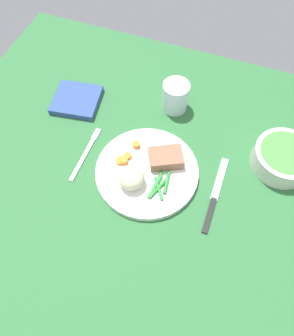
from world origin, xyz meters
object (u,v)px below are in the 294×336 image
(fork, at_px, (85,154))
(knife, at_px, (215,196))
(meat_portion, at_px, (166,158))
(water_glass, at_px, (175,98))
(napkin, at_px, (77,100))
(dinner_plate, at_px, (147,172))
(salad_bowl, at_px, (283,157))

(fork, height_order, knife, knife)
(meat_portion, relative_size, knife, 0.39)
(knife, bearing_deg, water_glass, 131.01)
(meat_portion, xyz_separation_m, knife, (0.14, -0.04, -0.03))
(water_glass, bearing_deg, napkin, -163.46)
(fork, relative_size, water_glass, 1.99)
(meat_portion, height_order, water_glass, water_glass)
(meat_portion, xyz_separation_m, napkin, (-0.30, 0.11, -0.02))
(knife, height_order, water_glass, water_glass)
(dinner_plate, height_order, meat_portion, meat_portion)
(knife, bearing_deg, dinner_plate, -177.23)
(knife, xyz_separation_m, napkin, (-0.44, 0.15, 0.01))
(meat_portion, height_order, napkin, meat_portion)
(knife, distance_m, napkin, 0.46)
(fork, relative_size, salad_bowl, 1.14)
(meat_portion, relative_size, water_glass, 0.96)
(water_glass, height_order, salad_bowl, water_glass)
(meat_portion, distance_m, napkin, 0.32)
(dinner_plate, relative_size, meat_portion, 3.12)
(fork, relative_size, napkin, 1.34)
(dinner_plate, xyz_separation_m, meat_portion, (0.03, 0.04, 0.02))
(dinner_plate, bearing_deg, fork, -179.11)
(fork, height_order, salad_bowl, salad_bowl)
(fork, xyz_separation_m, water_glass, (0.16, 0.23, 0.03))
(salad_bowl, xyz_separation_m, napkin, (-0.56, 0.01, -0.02))
(water_glass, distance_m, salad_bowl, 0.31)
(fork, bearing_deg, salad_bowl, 13.53)
(napkin, bearing_deg, knife, -19.00)
(water_glass, xyz_separation_m, napkin, (-0.26, -0.08, -0.03))
(dinner_plate, distance_m, meat_portion, 0.06)
(dinner_plate, xyz_separation_m, knife, (0.17, -0.00, -0.01))
(salad_bowl, bearing_deg, water_glass, 164.17)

